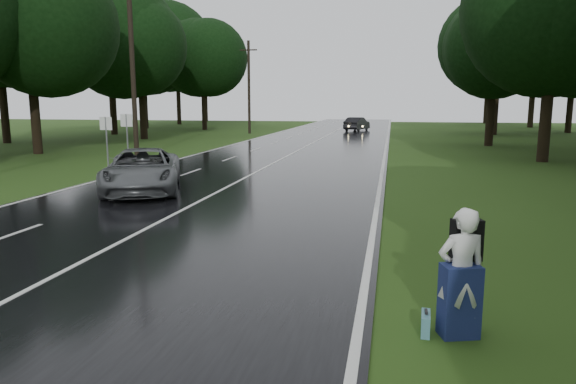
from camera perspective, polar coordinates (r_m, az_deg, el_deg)
name	(u,v)px	position (r m, az deg, el deg)	size (l,w,h in m)	color
ground	(69,271)	(11.29, -22.86, -7.94)	(160.00, 160.00, 0.00)	#284614
road	(280,160)	(29.68, -0.87, 3.51)	(12.00, 140.00, 0.04)	black
lane_center	(280,160)	(29.68, -0.87, 3.56)	(0.12, 140.00, 0.01)	silver
grey_car	(142,170)	(19.82, -15.65, 2.30)	(2.59, 5.61, 1.56)	#575B5D
far_car	(357,124)	(60.12, 7.56, 7.39)	(1.61, 4.61, 1.52)	black
hitchhiker	(461,277)	(7.80, 18.42, -8.83)	(0.78, 0.75, 1.87)	silver
suitcase	(426,323)	(7.97, 14.82, -13.73)	(0.12, 0.43, 0.30)	teal
utility_pole_mid	(137,158)	(32.00, -16.19, 3.55)	(1.80, 0.28, 10.89)	black
utility_pole_far	(250,133)	(55.25, -4.23, 6.41)	(1.80, 0.28, 9.46)	black
road_sign_a	(109,171)	(26.65, -19.03, 2.21)	(0.62, 0.10, 2.58)	white
road_sign_b	(129,166)	(28.37, -17.02, 2.75)	(0.64, 0.10, 2.67)	white
tree_left_d	(38,154)	(37.15, -25.65, 3.79)	(8.86, 8.86, 13.84)	black
tree_left_e	(144,139)	(48.64, -15.45, 5.62)	(9.13, 9.13, 14.26)	black
tree_left_f	(205,130)	(63.12, -9.09, 6.74)	(9.49, 9.49, 14.82)	black
tree_right_d	(542,162)	(32.29, 26.03, 2.99)	(9.00, 9.00, 14.06)	black
tree_right_e	(488,146)	(42.41, 21.06, 4.74)	(8.39, 8.39, 13.11)	black
tree_right_f	(493,135)	(56.99, 21.52, 5.86)	(9.79, 9.79, 15.29)	black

